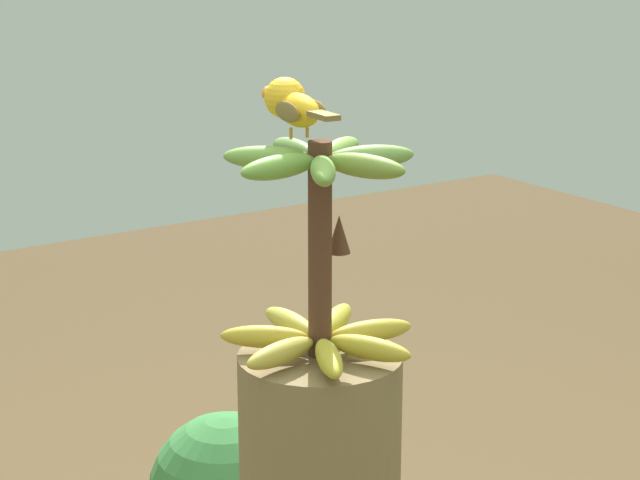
% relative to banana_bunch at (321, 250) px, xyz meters
% --- Properties ---
extents(banana_bunch, '(0.31, 0.30, 0.34)m').
position_rel_banana_bunch_xyz_m(banana_bunch, '(0.00, 0.00, 0.00)').
color(banana_bunch, '#4C2D1E').
rests_on(banana_bunch, banana_tree).
extents(perched_bird, '(0.06, 0.21, 0.09)m').
position_rel_banana_bunch_xyz_m(perched_bird, '(0.01, -0.06, 0.22)').
color(perched_bird, '#C68933').
rests_on(perched_bird, banana_bunch).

